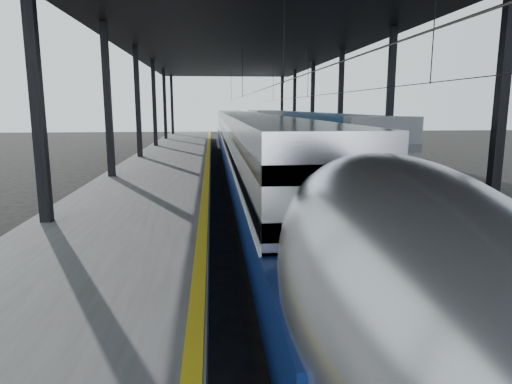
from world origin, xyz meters
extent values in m
plane|color=black|center=(0.00, 0.00, 0.00)|extent=(160.00, 160.00, 0.00)
cube|color=#4C4C4F|center=(-3.50, 20.00, 0.50)|extent=(6.00, 80.00, 1.00)
cube|color=gold|center=(-0.70, 20.00, 1.00)|extent=(0.30, 80.00, 0.01)
cube|color=slate|center=(1.28, 20.00, 0.08)|extent=(0.08, 80.00, 0.16)
cube|color=slate|center=(2.72, 20.00, 0.08)|extent=(0.08, 80.00, 0.16)
cube|color=slate|center=(6.28, 20.00, 0.08)|extent=(0.08, 80.00, 0.16)
cube|color=slate|center=(7.72, 20.00, 0.08)|extent=(0.08, 80.00, 0.16)
cube|color=black|center=(-5.80, 5.00, 4.50)|extent=(0.35, 0.35, 9.00)
cube|color=black|center=(9.60, 5.00, 4.50)|extent=(0.35, 0.35, 9.00)
cube|color=black|center=(-5.80, 15.00, 4.50)|extent=(0.35, 0.35, 9.00)
cube|color=black|center=(9.60, 15.00, 4.50)|extent=(0.35, 0.35, 9.00)
cube|color=black|center=(-5.80, 25.00, 4.50)|extent=(0.35, 0.35, 9.00)
cube|color=black|center=(9.60, 25.00, 4.50)|extent=(0.35, 0.35, 9.00)
cube|color=black|center=(-5.80, 35.00, 4.50)|extent=(0.35, 0.35, 9.00)
cube|color=black|center=(9.60, 35.00, 4.50)|extent=(0.35, 0.35, 9.00)
cube|color=black|center=(-5.80, 45.00, 4.50)|extent=(0.35, 0.35, 9.00)
cube|color=black|center=(9.60, 45.00, 4.50)|extent=(0.35, 0.35, 9.00)
cube|color=black|center=(-5.80, 55.00, 4.50)|extent=(0.35, 0.35, 9.00)
cube|color=black|center=(9.60, 55.00, 4.50)|extent=(0.35, 0.35, 9.00)
cube|color=black|center=(1.90, 20.00, 9.25)|extent=(18.00, 75.00, 0.45)
cylinder|color=slate|center=(2.00, 20.00, 5.50)|extent=(0.03, 74.00, 0.03)
cylinder|color=slate|center=(7.00, 20.00, 5.50)|extent=(0.03, 74.00, 0.03)
cube|color=#ACAEB4|center=(2.00, 26.89, 2.27)|extent=(2.86, 57.00, 3.94)
cube|color=navy|center=(2.00, 25.39, 1.03)|extent=(2.94, 62.00, 1.53)
cube|color=silver|center=(2.00, 26.89, 1.82)|extent=(2.96, 57.00, 0.10)
cube|color=black|center=(2.00, 26.89, 3.40)|extent=(2.90, 57.00, 0.41)
cube|color=black|center=(2.00, 26.89, 2.27)|extent=(2.90, 57.00, 0.41)
ellipsoid|color=#ACAEB4|center=(2.00, -4.61, 2.12)|extent=(2.86, 8.40, 3.94)
ellipsoid|color=navy|center=(2.00, -4.61, 0.99)|extent=(2.94, 8.40, 1.68)
cube|color=black|center=(2.00, 17.39, 0.20)|extent=(2.17, 2.60, 0.40)
cube|color=navy|center=(7.00, 17.56, 2.19)|extent=(3.06, 18.00, 4.16)
cube|color=#94969C|center=(7.00, 9.16, 2.19)|extent=(3.12, 1.20, 4.21)
cube|color=black|center=(7.00, 8.54, 3.12)|extent=(1.86, 0.06, 0.93)
cube|color=#A70C22|center=(7.00, 8.54, 1.70)|extent=(1.31, 0.06, 0.60)
cube|color=#94969C|center=(7.00, 36.56, 2.19)|extent=(3.06, 18.00, 4.16)
cube|color=#94969C|center=(7.00, 55.56, 2.19)|extent=(3.06, 18.00, 4.16)
cube|color=black|center=(7.00, 11.56, 0.18)|extent=(2.41, 2.40, 0.36)
cube|color=black|center=(7.00, 33.56, 0.18)|extent=(2.41, 2.40, 0.36)
camera|label=1|loc=(-0.36, -10.13, 4.69)|focal=32.00mm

